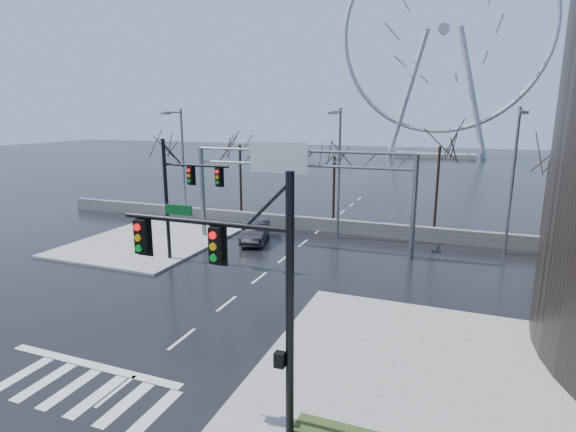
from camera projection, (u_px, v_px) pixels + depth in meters
The scene contains 17 objects.
ground at pixel (182, 339), 19.34m from camera, with size 260.00×260.00×0.00m, color black.
sidewalk_right_ext at pixel (427, 358), 17.65m from camera, with size 12.00×10.00×0.15m, color gray.
sidewalk_far at pixel (149, 241), 34.11m from camera, with size 10.00×12.00×0.15m, color gray.
barrier_wall at pixel (319, 224), 37.45m from camera, with size 52.00×0.50×1.10m, color slate.
signal_mast_near at pixel (245, 278), 12.80m from camera, with size 5.52×0.41×8.00m.
signal_mast_far at pixel (180, 190), 28.50m from camera, with size 4.72×0.41×8.00m.
sign_gantry at pixel (294, 177), 31.97m from camera, with size 16.36×0.40×7.60m.
streetlight_left at pixel (181, 158), 38.80m from camera, with size 0.50×2.55×10.00m.
streetlight_mid at pixel (338, 164), 33.91m from camera, with size 0.50×2.55×10.00m.
streetlight_right at pixel (514, 170), 29.71m from camera, with size 0.50×2.55×10.00m.
tree_far_left at pixel (164, 154), 46.29m from camera, with size 3.50×3.50×7.00m.
tree_left at pixel (240, 153), 42.60m from camera, with size 3.75×3.75×7.50m.
tree_center at pixel (334, 164), 40.54m from camera, with size 3.25×3.25×6.50m.
tree_right at pixel (439, 156), 36.25m from camera, with size 3.90×3.90×7.80m.
tree_far_right at pixel (549, 170), 34.09m from camera, with size 3.40×3.40×6.80m.
ferris_wheel at pixel (443, 38), 98.46m from camera, with size 45.00×6.00×50.91m.
car at pixel (255, 232), 34.20m from camera, with size 1.66×4.75×1.56m, color black.
Camera 1 is at (10.63, -14.90, 9.40)m, focal length 28.00 mm.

